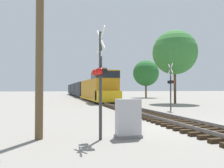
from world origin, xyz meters
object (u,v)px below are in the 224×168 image
crossing_signal_near (100,75)px  crossing_signal_far (171,83)px  freight_train (81,89)px  utility_pole (40,36)px  tree_far_right (175,53)px  relay_cabinet (128,119)px  tree_mid_background (146,73)px

crossing_signal_near → crossing_signal_far: bearing=130.2°
freight_train → utility_pole: size_ratio=7.84×
utility_pole → tree_far_right: tree_far_right is taller
utility_pole → tree_far_right: size_ratio=0.78×
freight_train → relay_cabinet: (-3.80, -47.29, -1.15)m
utility_pole → crossing_signal_far: bearing=39.2°
freight_train → tree_mid_background: bearing=-33.6°
crossing_signal_near → relay_cabinet: crossing_signal_near is taller
crossing_signal_near → tree_far_right: (14.13, 18.20, 4.45)m
crossing_signal_far → utility_pole: bearing=133.9°
crossing_signal_near → tree_far_right: tree_far_right is taller
tree_mid_background → freight_train: bearing=146.4°
freight_train → tree_mid_background: 16.87m
crossing_signal_far → tree_far_right: (5.61, 8.70, 4.46)m
crossing_signal_far → tree_mid_background: size_ratio=0.50×
utility_pole → tree_far_right: bearing=46.9°
freight_train → relay_cabinet: size_ratio=39.64×
tree_far_right → tree_mid_background: tree_far_right is taller
crossing_signal_far → tree_far_right: bearing=-28.2°
crossing_signal_far → relay_cabinet: 12.08m
crossing_signal_far → relay_cabinet: crossing_signal_far is taller
crossing_signal_near → tree_mid_background: 42.68m
crossing_signal_near → utility_pole: bearing=-115.3°
utility_pole → relay_cabinet: bearing=-10.5°
crossing_signal_far → freight_train: bearing=10.0°
freight_train → crossing_signal_near: freight_train is taller
freight_train → crossing_signal_far: (3.55, -37.86, 0.57)m
freight_train → crossing_signal_near: size_ratio=14.19×
tree_mid_background → crossing_signal_far: bearing=-109.4°
tree_mid_background → crossing_signal_near: bearing=-116.0°
crossing_signal_near → utility_pole: 2.81m
crossing_signal_near → utility_pole: (-2.25, 0.70, 1.54)m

